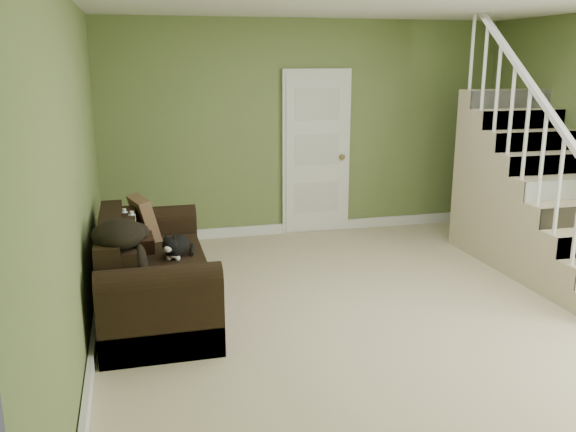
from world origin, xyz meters
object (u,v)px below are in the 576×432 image
sofa (150,276)px  side_table (128,264)px  cat (177,246)px  banana (188,275)px

sofa → side_table: bearing=115.0°
cat → banana: cat is taller
sofa → side_table: 0.45m
side_table → sofa: bearing=-65.0°
side_table → banana: side_table is taller
banana → sofa: bearing=117.2°
side_table → cat: size_ratio=1.48×
sofa → cat: bearing=12.3°
side_table → banana: (0.48, -0.91, 0.17)m
side_table → banana: size_ratio=4.62×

